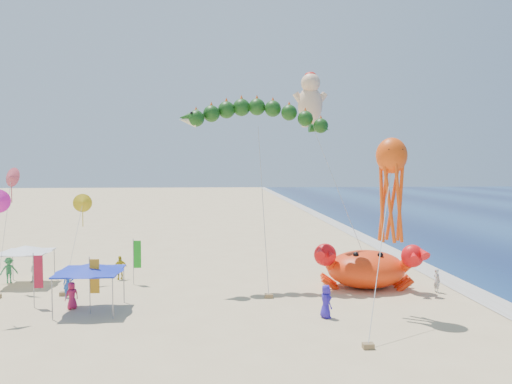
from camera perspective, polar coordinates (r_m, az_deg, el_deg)
ground at (r=31.59m, az=3.98°, el=-12.04°), size 320.00×320.00×0.00m
foam_strip at (r=35.31m, az=23.99°, el=-10.66°), size 320.00×320.00×0.00m
crab_inflatable at (r=34.63m, az=12.52°, el=-8.43°), size 7.10×5.09×3.11m
dragon_kite at (r=34.14m, az=-0.02°, el=8.29°), size 10.22×4.98×12.47m
cherub_kite at (r=40.39m, az=6.25°, el=10.58°), size 5.03×5.61×15.61m
octopus_kite at (r=28.21m, az=15.19°, el=1.11°), size 3.85×6.04×9.73m
canopy_blue at (r=29.92m, az=-18.47°, el=-8.23°), size 3.75×3.75×2.71m
canopy_white at (r=38.10m, az=-24.86°, el=-5.96°), size 3.47×3.47×2.71m
feather_flags at (r=32.49m, az=-21.46°, el=-8.17°), size 9.96×6.84×3.20m
beachgoers at (r=33.54m, az=-17.91°, el=-9.80°), size 29.65×10.96×1.80m
small_kites at (r=34.10m, az=-24.13°, el=-1.25°), size 5.51×11.75×8.14m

